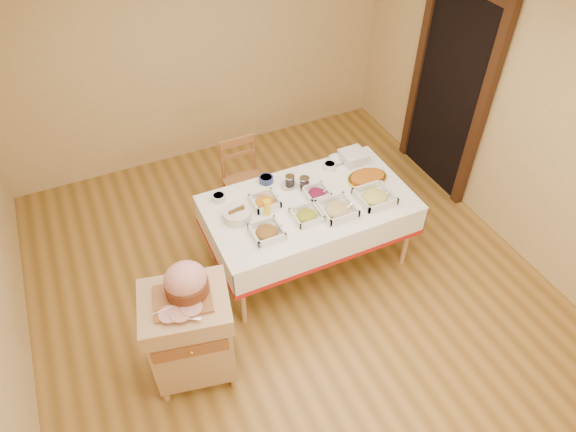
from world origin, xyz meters
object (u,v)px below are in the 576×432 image
at_px(mustard_bottle, 267,207).
at_px(plate_stack, 353,157).
at_px(preserve_jar_left, 290,182).
at_px(ham_on_board, 185,284).
at_px(dining_table, 309,215).
at_px(butcher_cart, 190,332).
at_px(preserve_jar_right, 304,183).
at_px(bread_basket, 237,215).
at_px(brass_platter, 367,178).
at_px(dining_chair, 244,180).

xyz_separation_m(mustard_bottle, plate_stack, (1.05, 0.34, -0.03)).
bearing_deg(preserve_jar_left, mustard_bottle, -142.65).
relative_size(ham_on_board, mustard_bottle, 2.30).
distance_m(dining_table, butcher_cart, 1.50).
height_order(dining_table, preserve_jar_right, preserve_jar_right).
bearing_deg(preserve_jar_left, bread_basket, -160.73).
distance_m(preserve_jar_right, brass_platter, 0.59).
height_order(dining_chair, mustard_bottle, mustard_bottle).
bearing_deg(bread_basket, butcher_cart, -132.04).
relative_size(butcher_cart, dining_chair, 1.00).
distance_m(butcher_cart, brass_platter, 2.10).
bearing_deg(mustard_bottle, plate_stack, 18.18).
relative_size(ham_on_board, plate_stack, 1.86).
distance_m(dining_table, brass_platter, 0.65).
relative_size(preserve_jar_right, mustard_bottle, 0.62).
xyz_separation_m(dining_chair, mustard_bottle, (-0.11, -0.86, 0.38)).
height_order(plate_stack, brass_platter, plate_stack).
distance_m(dining_table, mustard_bottle, 0.47).
bearing_deg(dining_chair, bread_basket, -114.10).
height_order(butcher_cart, preserve_jar_right, butcher_cart).
bearing_deg(plate_stack, preserve_jar_right, -164.53).
distance_m(preserve_jar_left, preserve_jar_right, 0.13).
distance_m(dining_table, preserve_jar_left, 0.35).
xyz_separation_m(dining_table, bread_basket, (-0.65, 0.06, 0.21)).
bearing_deg(bread_basket, brass_platter, -0.84).
bearing_deg(dining_chair, preserve_jar_right, -63.57).
distance_m(butcher_cart, plate_stack, 2.26).
relative_size(dining_chair, bread_basket, 3.69).
bearing_deg(ham_on_board, butcher_cart, -141.91).
height_order(dining_table, butcher_cart, butcher_cart).
xyz_separation_m(dining_chair, bread_basket, (-0.36, -0.81, 0.35)).
relative_size(butcher_cart, mustard_bottle, 4.85).
xyz_separation_m(ham_on_board, brass_platter, (1.91, 0.70, -0.23)).
xyz_separation_m(preserve_jar_right, mustard_bottle, (-0.44, -0.18, 0.03)).
height_order(dining_table, brass_platter, brass_platter).
xyz_separation_m(ham_on_board, bread_basket, (0.63, 0.72, -0.21)).
bearing_deg(ham_on_board, brass_platter, 20.14).
xyz_separation_m(dining_table, plate_stack, (0.65, 0.36, 0.21)).
bearing_deg(bread_basket, ham_on_board, -131.48).
distance_m(mustard_bottle, plate_stack, 1.10).
height_order(bread_basket, plate_stack, bread_basket).
bearing_deg(preserve_jar_left, ham_on_board, -142.98).
height_order(preserve_jar_right, brass_platter, preserve_jar_right).
xyz_separation_m(preserve_jar_left, mustard_bottle, (-0.34, -0.26, 0.03)).
relative_size(preserve_jar_right, bread_basket, 0.47).
distance_m(plate_stack, brass_platter, 0.32).
xyz_separation_m(preserve_jar_right, bread_basket, (-0.70, -0.13, -0.01)).
xyz_separation_m(preserve_jar_left, bread_basket, (-0.59, -0.21, -0.00)).
bearing_deg(butcher_cart, preserve_jar_right, 32.56).
bearing_deg(brass_platter, mustard_bottle, -178.25).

